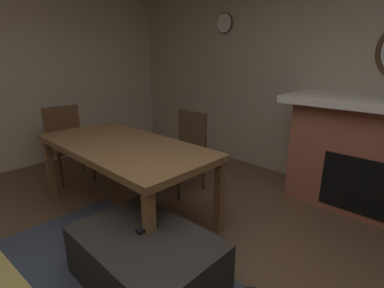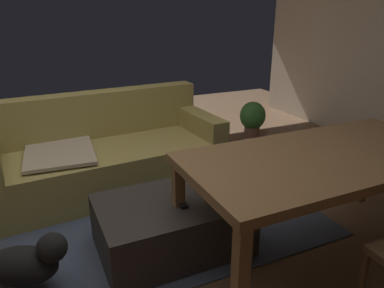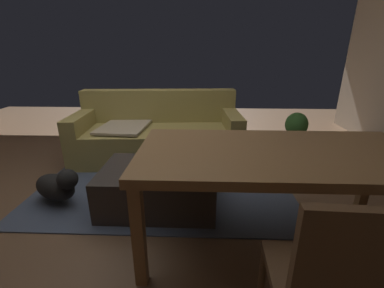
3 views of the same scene
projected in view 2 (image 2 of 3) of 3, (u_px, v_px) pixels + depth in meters
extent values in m
plane|color=brown|center=(109.00, 253.00, 2.53)|extent=(8.49, 8.49, 0.00)
cube|color=#3D475B|center=(148.00, 210.00, 3.07)|extent=(2.60, 2.00, 0.01)
cube|color=#9E8E4C|center=(109.00, 167.00, 3.40)|extent=(2.16, 1.04, 0.42)
cube|color=#9E8E4C|center=(95.00, 114.00, 3.54)|extent=(2.11, 0.34, 0.44)
cube|color=#9E8E4C|center=(198.00, 121.00, 3.73)|extent=(0.24, 0.91, 0.20)
cube|color=tan|center=(59.00, 151.00, 3.13)|extent=(0.61, 0.81, 0.03)
cube|color=#2D2826|center=(172.00, 225.00, 2.52)|extent=(1.01, 0.68, 0.38)
cube|color=black|center=(181.00, 202.00, 2.42)|extent=(0.06, 0.16, 0.02)
cube|color=brown|center=(327.00, 158.00, 2.31)|extent=(1.87, 0.90, 0.06)
cube|color=brown|center=(179.00, 209.00, 2.43)|extent=(0.07, 0.07, 0.68)
cube|color=brown|center=(365.00, 165.00, 3.12)|extent=(0.07, 0.07, 0.68)
cube|color=brown|center=(240.00, 284.00, 1.77)|extent=(0.07, 0.07, 0.68)
cylinder|color=#513823|center=(361.00, 284.00, 1.96)|extent=(0.04, 0.04, 0.41)
cylinder|color=brown|center=(252.00, 132.00, 4.72)|extent=(0.20, 0.20, 0.19)
ellipsoid|color=#387233|center=(253.00, 116.00, 4.65)|extent=(0.33, 0.33, 0.36)
ellipsoid|color=black|center=(22.00, 266.00, 2.15)|extent=(0.50, 0.40, 0.24)
sphere|color=black|center=(52.00, 248.00, 2.10)|extent=(0.18, 0.18, 0.18)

